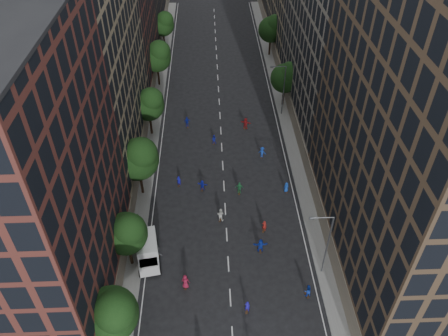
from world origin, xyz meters
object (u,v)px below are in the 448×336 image
object	(u,v)px
streetlamp_near	(326,242)
skater_1	(247,307)
cargo_van	(148,251)
streetlamp_far	(283,88)
skater_2	(308,291)

from	to	relation	value
streetlamp_near	skater_1	size ratio (longest dim) A/B	5.81
cargo_van	streetlamp_far	bearing A→B (deg)	47.24
skater_2	streetlamp_far	bearing A→B (deg)	-109.26
streetlamp_near	skater_2	bearing A→B (deg)	-123.47
streetlamp_near	streetlamp_far	size ratio (longest dim) A/B	1.00
cargo_van	skater_2	distance (m)	18.55
streetlamp_near	streetlamp_far	xyz separation A→B (m)	(0.00, 33.00, 0.00)
streetlamp_near	skater_1	world-z (taller)	streetlamp_near
cargo_van	skater_1	size ratio (longest dim) A/B	3.62
skater_1	skater_2	bearing A→B (deg)	-153.09
streetlamp_far	skater_2	size ratio (longest dim) A/B	5.37
streetlamp_far	skater_1	world-z (taller)	streetlamp_far
cargo_van	skater_1	bearing A→B (deg)	-43.20
streetlamp_near	streetlamp_far	world-z (taller)	same
skater_1	skater_2	distance (m)	6.85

